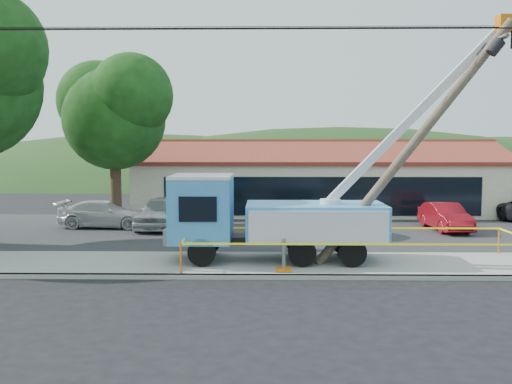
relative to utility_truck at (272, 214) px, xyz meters
The scene contains 15 objects.
ground 4.94m from the utility_truck, 102.55° to the right, with size 120.00×120.00×0.00m, color black.
curb 3.13m from the utility_truck, 112.75° to the right, with size 60.00×0.25×0.15m, color gray.
sidewalk 2.08m from the utility_truck, 154.35° to the right, with size 60.00×4.00×0.15m, color gray.
parking_lot 7.80m from the utility_truck, 97.55° to the left, with size 60.00×12.00×0.10m, color #28282B.
strip_mall 15.79m from the utility_truck, 79.04° to the left, with size 22.50×8.53×4.67m.
tree_lot 12.48m from the utility_truck, 133.18° to the left, with size 6.30×5.60×8.94m.
hill_west 53.03m from the utility_truck, 107.57° to the left, with size 78.40×56.00×28.00m, color #1C3A15.
hill_center 51.35m from the utility_truck, 79.90° to the left, with size 89.60×64.00×32.00m, color #1C3A15.
hill_east 58.28m from the utility_truck, 60.14° to the left, with size 72.80×52.00×26.00m, color #1C3A15.
utility_truck is the anchor object (origin of this frame).
leaning_pole 6.11m from the utility_truck, ahead, with size 6.84×1.88×8.72m.
caution_tape 3.09m from the utility_truck, ahead, with size 11.99×3.60×1.04m.
car_silver 9.96m from the utility_truck, 124.37° to the left, with size 1.95×4.85×1.65m, color #A2A4A9.
car_red 11.74m from the utility_truck, 40.91° to the left, with size 1.44×4.14×1.36m, color maroon.
car_white 12.00m from the utility_truck, 135.97° to the left, with size 1.95×4.79×1.39m, color silver.
Camera 1 is at (0.76, -16.33, 4.49)m, focal length 40.00 mm.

